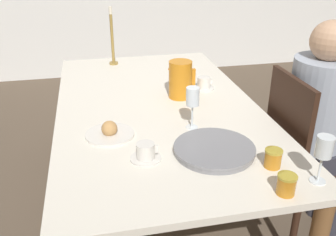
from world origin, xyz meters
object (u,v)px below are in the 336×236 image
at_px(person_seated, 323,117).
at_px(serving_tray, 214,150).
at_px(red_pitcher, 180,79).
at_px(wine_glass_juice, 324,150).
at_px(jam_jar_red, 286,184).
at_px(jam_jar_amber, 273,158).
at_px(candlestick_tall, 112,42).
at_px(wine_glass_water, 193,99).
at_px(teacup_across, 204,84).
at_px(teacup_near_person, 146,153).
at_px(bread_plate, 110,132).
at_px(chair_person_side, 304,157).

height_order(person_seated, serving_tray, person_seated).
relative_size(red_pitcher, wine_glass_juice, 1.11).
bearing_deg(person_seated, jam_jar_red, -42.30).
xyz_separation_m(wine_glass_juice, jam_jar_amber, (-0.12, 0.13, -0.09)).
relative_size(jam_jar_amber, candlestick_tall, 0.19).
distance_m(wine_glass_water, teacup_across, 0.53).
distance_m(red_pitcher, serving_tray, 0.62).
bearing_deg(person_seated, wine_glass_water, -89.80).
height_order(person_seated, candlestick_tall, person_seated).
xyz_separation_m(person_seated, teacup_near_person, (-0.94, -0.23, 0.04)).
bearing_deg(jam_jar_red, red_pitcher, 99.12).
height_order(wine_glass_juice, jam_jar_red, wine_glass_juice).
distance_m(teacup_near_person, bread_plate, 0.26).
xyz_separation_m(chair_person_side, teacup_across, (-0.39, 0.51, 0.25)).
height_order(teacup_across, serving_tray, teacup_across).
relative_size(wine_glass_water, wine_glass_juice, 1.08).
xyz_separation_m(chair_person_side, bread_plate, (-0.98, 0.03, 0.24)).
relative_size(red_pitcher, jam_jar_amber, 2.75).
xyz_separation_m(red_pitcher, teacup_across, (0.17, 0.10, -0.07)).
bearing_deg(wine_glass_juice, red_pitcher, 108.62).
relative_size(chair_person_side, red_pitcher, 4.60).
relative_size(chair_person_side, jam_jar_red, 12.66).
bearing_deg(jam_jar_red, serving_tray, 116.29).
relative_size(person_seated, teacup_near_person, 9.44).
bearing_deg(teacup_near_person, candlestick_tall, 91.08).
distance_m(chair_person_side, jam_jar_red, 0.71).
distance_m(person_seated, teacup_near_person, 0.97).
xyz_separation_m(wine_glass_juice, serving_tray, (-0.30, 0.27, -0.12)).
relative_size(wine_glass_juice, jam_jar_amber, 2.48).
height_order(wine_glass_water, teacup_across, wine_glass_water).
distance_m(bread_plate, candlestick_tall, 1.07).
bearing_deg(chair_person_side, jam_jar_red, -38.54).
bearing_deg(jam_jar_amber, wine_glass_juice, -46.97).
relative_size(bread_plate, jam_jar_red, 2.93).
height_order(wine_glass_water, jam_jar_red, wine_glass_water).
bearing_deg(candlestick_tall, jam_jar_amber, -71.13).
relative_size(wine_glass_water, teacup_across, 1.59).
bearing_deg(jam_jar_amber, person_seated, 39.42).
height_order(chair_person_side, teacup_near_person, chair_person_side).
bearing_deg(wine_glass_water, chair_person_side, -3.11).
bearing_deg(jam_jar_red, candlestick_tall, 105.99).
distance_m(wine_glass_juice, teacup_across, 1.00).
relative_size(wine_glass_juice, teacup_near_person, 1.47).
height_order(chair_person_side, teacup_across, chair_person_side).
bearing_deg(red_pitcher, bread_plate, -138.02).
bearing_deg(person_seated, candlestick_tall, -137.65).
distance_m(wine_glass_juice, teacup_near_person, 0.66).
bearing_deg(teacup_near_person, jam_jar_red, -36.44).
height_order(teacup_across, jam_jar_red, jam_jar_red).
relative_size(wine_glass_water, teacup_near_person, 1.59).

